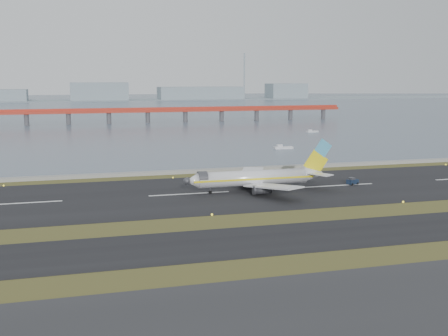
{
  "coord_description": "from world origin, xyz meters",
  "views": [
    {
      "loc": [
        -27.7,
        -102.07,
        28.3
      ],
      "look_at": [
        6.6,
        22.0,
        7.47
      ],
      "focal_mm": 45.0,
      "sensor_mm": 36.0,
      "label": 1
    }
  ],
  "objects": [
    {
      "name": "runway_strip",
      "position": [
        0.0,
        30.0,
        0.05
      ],
      "size": [
        1000.0,
        45.0,
        0.1
      ],
      "primitive_type": "cube",
      "color": "black",
      "rests_on": "ground"
    },
    {
      "name": "seawall",
      "position": [
        0.0,
        60.0,
        0.5
      ],
      "size": [
        1000.0,
        2.5,
        1.0
      ],
      "primitive_type": "cube",
      "color": "#969791",
      "rests_on": "ground"
    },
    {
      "name": "taxiway_strip",
      "position": [
        0.0,
        -12.0,
        0.05
      ],
      "size": [
        1000.0,
        18.0,
        0.1
      ],
      "primitive_type": "cube",
      "color": "black",
      "rests_on": "ground"
    },
    {
      "name": "pushback_tug",
      "position": [
        44.42,
        30.35,
        0.96
      ],
      "size": [
        3.52,
        2.77,
        1.98
      ],
      "rotation": [
        0.0,
        0.0,
        0.38
      ],
      "color": "#132035",
      "rests_on": "ground"
    },
    {
      "name": "bay_water",
      "position": [
        0.0,
        460.0,
        0.0
      ],
      "size": [
        1400.0,
        800.0,
        1.3
      ],
      "primitive_type": "cube",
      "color": "#4D5D6E",
      "rests_on": "ground"
    },
    {
      "name": "workboat_far",
      "position": [
        94.1,
        166.46,
        0.48
      ],
      "size": [
        6.42,
        2.58,
        1.52
      ],
      "rotation": [
        0.0,
        0.0,
        0.1
      ],
      "color": "silver",
      "rests_on": "ground"
    },
    {
      "name": "red_pier",
      "position": [
        20.0,
        250.0,
        7.28
      ],
      "size": [
        260.0,
        5.0,
        10.2
      ],
      "color": "#AF2D1E",
      "rests_on": "ground"
    },
    {
      "name": "far_shoreline",
      "position": [
        13.62,
        620.0,
        6.07
      ],
      "size": [
        1400.0,
        80.0,
        60.5
      ],
      "color": "gray",
      "rests_on": "ground"
    },
    {
      "name": "workboat_near",
      "position": [
        54.33,
        106.34,
        0.59
      ],
      "size": [
        7.75,
        2.65,
        1.86
      ],
      "rotation": [
        0.0,
        0.0,
        -0.03
      ],
      "color": "silver",
      "rests_on": "ground"
    },
    {
      "name": "ground",
      "position": [
        0.0,
        0.0,
        0.0
      ],
      "size": [
        1000.0,
        1000.0,
        0.0
      ],
      "primitive_type": "plane",
      "color": "#364117",
      "rests_on": "ground"
    },
    {
      "name": "airliner",
      "position": [
        17.48,
        28.84,
        3.46
      ],
      "size": [
        38.52,
        32.89,
        12.8
      ],
      "color": "white",
      "rests_on": "ground"
    }
  ]
}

